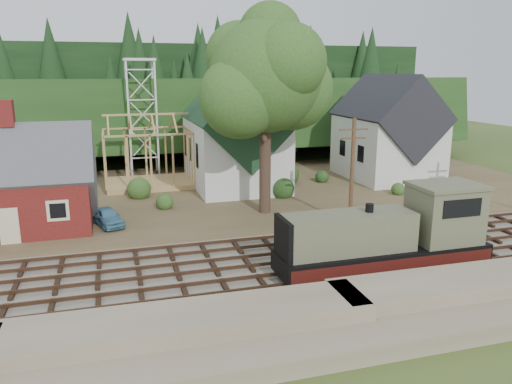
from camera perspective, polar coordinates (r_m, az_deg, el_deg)
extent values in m
plane|color=#384C1E|center=(30.09, 3.09, -8.19)|extent=(140.00, 140.00, 0.00)
cube|color=#7F7259|center=(23.04, 10.40, -15.67)|extent=(64.00, 5.00, 1.60)
cube|color=#726B5B|center=(30.06, 3.09, -8.05)|extent=(64.00, 11.00, 0.16)
cube|color=brown|center=(46.61, -4.28, -0.05)|extent=(64.00, 26.00, 0.30)
cube|color=#1E3F19|center=(69.84, -8.46, 4.34)|extent=(70.00, 28.96, 12.74)
cube|color=black|center=(85.55, -9.99, 5.99)|extent=(80.00, 20.00, 12.00)
cube|color=#5B1514|center=(38.92, -25.65, -1.05)|extent=(10.00, 7.00, 3.80)
cube|color=#4C4C51|center=(38.53, -25.94, 1.68)|extent=(10.80, 7.41, 7.41)
cube|color=#5B1514|center=(37.97, -26.63, 8.03)|extent=(0.90, 0.90, 1.80)
cube|color=beige|center=(35.75, -26.38, -3.53)|extent=(1.20, 0.06, 2.40)
cube|color=silver|center=(48.29, -2.52, 4.52)|extent=(8.00, 12.00, 6.40)
cube|color=#1B3D26|center=(47.88, -2.56, 8.30)|extent=(8.40, 12.96, 8.40)
cube|color=silver|center=(41.94, -0.59, 10.28)|extent=(2.40, 2.40, 4.00)
cone|color=#1B3D26|center=(41.87, -0.60, 14.80)|extent=(5.37, 5.37, 2.60)
cube|color=silver|center=(53.49, 14.69, 4.99)|extent=(8.00, 10.00, 6.40)
cube|color=black|center=(53.12, 14.90, 8.40)|extent=(8.40, 10.80, 8.40)
cube|color=tan|center=(49.57, -12.07, 0.99)|extent=(8.00, 6.00, 0.50)
cube|color=tan|center=(48.57, -12.46, 8.66)|extent=(8.00, 0.18, 0.18)
cube|color=silver|center=(53.15, -14.30, 8.00)|extent=(0.18, 0.18, 12.00)
cube|color=silver|center=(53.33, -11.27, 8.18)|extent=(0.18, 0.18, 12.00)
cube|color=silver|center=(55.94, -14.43, 8.26)|extent=(0.18, 0.18, 12.00)
cube|color=silver|center=(56.11, -11.54, 8.43)|extent=(0.18, 0.18, 12.00)
cube|color=silver|center=(54.40, -13.23, 14.52)|extent=(3.20, 3.20, 0.25)
cylinder|color=#38281E|center=(38.66, 1.04, 3.41)|extent=(0.90, 0.90, 8.00)
sphere|color=#2E511E|center=(38.04, 1.09, 13.09)|extent=(8.40, 8.40, 8.40)
sphere|color=#2E511E|center=(39.82, 4.14, 11.65)|extent=(6.40, 6.40, 6.40)
sphere|color=#2E511E|center=(36.71, -1.88, 10.72)|extent=(6.00, 6.00, 6.00)
cylinder|color=#4C331E|center=(36.23, 10.91, 1.98)|extent=(0.28, 0.28, 8.00)
cube|color=#4C331E|center=(35.73, 11.14, 7.01)|extent=(2.20, 0.12, 0.12)
cube|color=#4C331E|center=(35.80, 11.10, 6.06)|extent=(1.80, 0.12, 0.12)
cube|color=black|center=(29.41, 14.20, -8.44)|extent=(12.10, 2.52, 0.35)
cube|color=black|center=(29.15, 14.29, -7.11)|extent=(12.10, 2.92, 1.11)
cube|color=#57573F|center=(27.58, 10.50, -4.55)|extent=(7.26, 2.32, 2.12)
cube|color=#57573F|center=(30.57, 20.74, -2.34)|extent=(3.63, 2.82, 3.23)
cube|color=#57573F|center=(30.18, 21.00, 0.70)|extent=(3.83, 3.03, 0.20)
cube|color=black|center=(29.31, 22.52, -1.73)|extent=(2.42, 0.06, 1.01)
cube|color=#3F110D|center=(27.98, 15.83, -8.11)|extent=(12.10, 0.04, 0.71)
cube|color=#3F110D|center=(30.35, 12.87, -6.19)|extent=(12.10, 0.04, 0.71)
cylinder|color=black|center=(27.80, 12.83, -2.03)|extent=(0.44, 0.44, 0.71)
imported|color=#518FAD|center=(37.57, -16.62, -2.73)|extent=(2.67, 4.11, 1.30)
imported|color=#AE0D28|center=(54.93, 14.47, 2.53)|extent=(4.86, 2.35, 1.33)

